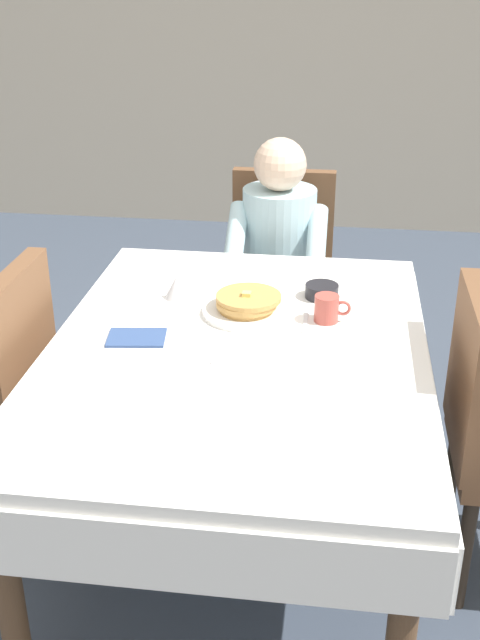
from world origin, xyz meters
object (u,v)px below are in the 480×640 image
at_px(bowl_butter, 322,291).
at_px(cup_coffee, 327,309).
at_px(fork_left_of_plate, 186,312).
at_px(spoon_near_edge, 237,362).
at_px(breakfast_stack, 246,302).
at_px(diner_person, 278,249).
at_px(plate_breakfast, 246,312).
at_px(syrup_pitcher, 176,287).
at_px(dining_table_main, 237,372).
at_px(knife_right_of_plate, 306,319).
at_px(chair_diner, 280,266).

bearing_deg(bowl_butter, cup_coffee, -82.69).
xyz_separation_m(fork_left_of_plate, spoon_near_edge, (0.21, -0.31, 0.00)).
bearing_deg(breakfast_stack, cup_coffee, -4.31).
relative_size(diner_person, plate_breakfast, 4.00).
height_order(plate_breakfast, syrup_pitcher, syrup_pitcher).
distance_m(dining_table_main, spoon_near_edge, 0.14).
bearing_deg(plate_breakfast, spoon_near_edge, -87.09).
xyz_separation_m(bowl_butter, syrup_pitcher, (-0.47, -0.07, 0.02)).
distance_m(dining_table_main, syrup_pitcher, 0.42).
distance_m(diner_person, knife_right_of_plate, 0.84).
height_order(bowl_butter, fork_left_of_plate, bowl_butter).
xyz_separation_m(dining_table_main, spoon_near_edge, (0.02, -0.11, 0.09)).
bearing_deg(cup_coffee, plate_breakfast, 175.68).
xyz_separation_m(plate_breakfast, cup_coffee, (0.25, -0.02, 0.03)).
distance_m(plate_breakfast, syrup_pitcher, 0.26).
relative_size(syrup_pitcher, knife_right_of_plate, 0.40).
bearing_deg(breakfast_stack, diner_person, 87.79).
bearing_deg(chair_diner, diner_person, 90.00).
height_order(diner_person, fork_left_of_plate, diner_person).
bearing_deg(chair_diner, bowl_butter, 104.18).
xyz_separation_m(dining_table_main, fork_left_of_plate, (-0.19, 0.20, 0.09)).
relative_size(diner_person, bowl_butter, 10.18).
bearing_deg(chair_diner, spoon_near_edge, 89.32).
bearing_deg(diner_person, syrup_pitcher, 68.62).
bearing_deg(syrup_pitcher, dining_table_main, -51.83).
bearing_deg(chair_diner, dining_table_main, 88.52).
bearing_deg(plate_breakfast, syrup_pitcher, 158.74).
bearing_deg(breakfast_stack, spoon_near_edge, -87.24).
xyz_separation_m(breakfast_stack, fork_left_of_plate, (-0.19, -0.02, -0.04)).
relative_size(diner_person, syrup_pitcher, 14.00).
bearing_deg(syrup_pitcher, plate_breakfast, -21.26).
bearing_deg(plate_breakfast, breakfast_stack, -6.32).
relative_size(cup_coffee, fork_left_of_plate, 0.63).
relative_size(breakfast_stack, syrup_pitcher, 2.61).
xyz_separation_m(breakfast_stack, spoon_near_edge, (0.02, -0.33, -0.04)).
height_order(dining_table_main, chair_diner, chair_diner).
relative_size(breakfast_stack, knife_right_of_plate, 1.04).
distance_m(plate_breakfast, bowl_butter, 0.28).
distance_m(bowl_butter, syrup_pitcher, 0.48).
bearing_deg(bowl_butter, plate_breakfast, -145.13).
distance_m(cup_coffee, knife_right_of_plate, 0.08).
height_order(fork_left_of_plate, knife_right_of_plate, same).
bearing_deg(bowl_butter, spoon_near_edge, -113.84).
relative_size(chair_diner, syrup_pitcher, 11.62).
xyz_separation_m(chair_diner, plate_breakfast, (-0.03, -0.95, 0.22)).
xyz_separation_m(chair_diner, knife_right_of_plate, (0.16, -0.97, 0.21)).
relative_size(plate_breakfast, spoon_near_edge, 1.87).
relative_size(diner_person, fork_left_of_plate, 6.22).
xyz_separation_m(cup_coffee, spoon_near_edge, (-0.24, -0.31, -0.04)).
bearing_deg(knife_right_of_plate, syrup_pitcher, 74.44).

